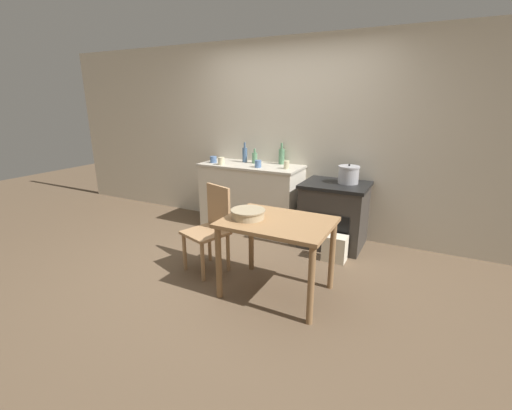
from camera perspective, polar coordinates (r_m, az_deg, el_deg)
name	(u,v)px	position (r m, az deg, el deg)	size (l,w,h in m)	color
ground_plane	(233,272)	(3.75, -3.94, -11.07)	(14.00, 14.00, 0.00)	brown
wall_back	(291,138)	(4.76, 5.80, 11.06)	(8.00, 0.07, 2.55)	beige
counter_cabinet	(251,197)	(4.79, -0.79, 1.31)	(1.40, 0.61, 0.93)	beige
stove	(334,214)	(4.38, 12.86, -1.50)	(0.79, 0.68, 0.80)	#38332D
work_table	(277,232)	(3.12, 3.57, -4.54)	(0.97, 0.73, 0.73)	#997047
chair	(211,226)	(3.66, -7.52, -3.56)	(0.51, 0.51, 0.91)	#A87F56
flour_sack	(335,248)	(4.03, 12.98, -7.03)	(0.26, 0.18, 0.30)	beige
stock_pot	(349,175)	(4.28, 15.17, 4.92)	(0.25, 0.25, 0.24)	#A8A8AD
mixing_bowl_large	(248,213)	(3.12, -1.34, -1.41)	(0.32, 0.32, 0.08)	tan
bottle_far_left	(282,156)	(4.72, 4.28, 8.15)	(0.08, 0.08, 0.29)	#517F5B
bottle_left	(245,154)	(4.87, -1.88, 8.41)	(0.07, 0.07, 0.28)	#3D5675
bottle_mid_left	(255,158)	(4.79, -0.23, 7.91)	(0.07, 0.07, 0.20)	#517F5B
cup_center_left	(287,165)	(4.40, 5.11, 6.68)	(0.07, 0.07, 0.10)	beige
cup_center	(213,159)	(4.87, -7.12, 7.54)	(0.09, 0.09, 0.09)	#4C6B99
cup_center_right	(258,164)	(4.48, 0.34, 6.88)	(0.09, 0.09, 0.09)	#4C6B99
cup_mid_right	(221,161)	(4.70, -5.82, 7.31)	(0.09, 0.09, 0.10)	beige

